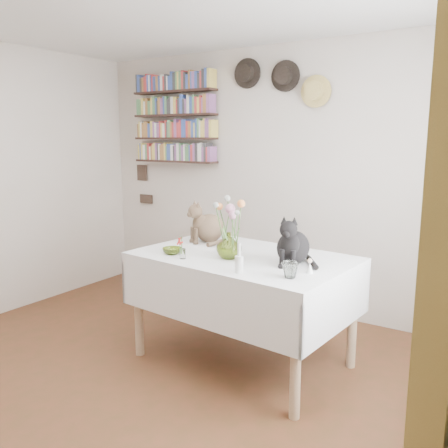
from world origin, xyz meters
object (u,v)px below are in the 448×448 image
Objects in this scene: tabby_cat at (210,220)px; flower_vase at (229,245)px; black_cat at (293,239)px; dining_table at (243,282)px; bookshelf_unit at (175,119)px.

tabby_cat reaches higher than flower_vase.
tabby_cat is 1.01× the size of black_cat.
dining_table is 8.62× the size of flower_vase.
black_cat is at bearing -1.95° from dining_table.
tabby_cat reaches higher than black_cat.
tabby_cat is 0.35× the size of bookshelf_unit.
dining_table is at bearing 2.49° from tabby_cat.
black_cat is 2.40m from bookshelf_unit.
bookshelf_unit is (-1.48, 1.27, 0.93)m from flower_vase.
bookshelf_unit reaches higher than flower_vase.
bookshelf_unit is (-1.92, 1.15, 0.85)m from black_cat.
dining_table is 0.55m from black_cat.
bookshelf_unit is at bearing 139.46° from flower_vase.
black_cat reaches higher than dining_table.
black_cat reaches higher than flower_vase.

